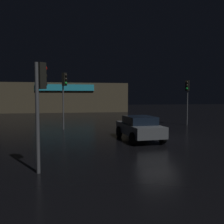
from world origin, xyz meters
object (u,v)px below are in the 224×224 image
traffic_signal_cross_left (40,93)px  traffic_signal_opposite (187,91)px  traffic_signal_main (64,87)px  car_near (139,127)px  store_building (65,98)px

traffic_signal_cross_left → traffic_signal_opposite: bearing=45.5°
traffic_signal_main → car_near: bearing=-50.6°
traffic_signal_opposite → car_near: bearing=-135.1°
traffic_signal_main → car_near: (4.54, -5.53, -2.65)m
store_building → traffic_signal_opposite: (11.15, -23.66, 0.75)m
store_building → traffic_signal_opposite: size_ratio=5.05×
store_building → traffic_signal_main: (0.08, -24.63, 0.99)m
car_near → traffic_signal_main: bearing=129.4°
traffic_signal_opposite → traffic_signal_cross_left: size_ratio=1.08×
traffic_signal_opposite → traffic_signal_main: bearing=-175.0°
store_building → traffic_signal_cross_left: size_ratio=5.45×
traffic_signal_opposite → traffic_signal_cross_left: traffic_signal_opposite is taller
traffic_signal_opposite → car_near: 9.53m
traffic_signal_main → traffic_signal_cross_left: (-0.72, -11.04, -0.63)m
store_building → traffic_signal_opposite: bearing=-64.8°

